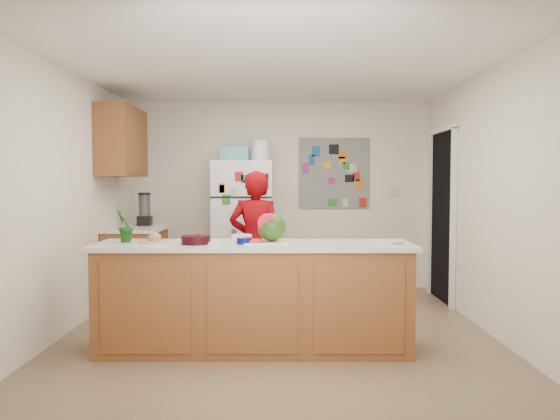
{
  "coord_description": "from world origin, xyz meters",
  "views": [
    {
      "loc": [
        0.01,
        -5.09,
        1.44
      ],
      "look_at": [
        0.02,
        0.2,
        1.16
      ],
      "focal_mm": 35.0,
      "sensor_mm": 36.0,
      "label": 1
    }
  ],
  "objects_px": {
    "person": "(255,244)",
    "watermelon": "(272,227)",
    "refrigerator": "(243,228)",
    "cherry_bowl": "(196,240)"
  },
  "relations": [
    {
      "from": "refrigerator",
      "to": "watermelon",
      "type": "height_order",
      "value": "refrigerator"
    },
    {
      "from": "person",
      "to": "cherry_bowl",
      "type": "relative_size",
      "value": 6.44
    },
    {
      "from": "refrigerator",
      "to": "person",
      "type": "height_order",
      "value": "refrigerator"
    },
    {
      "from": "person",
      "to": "cherry_bowl",
      "type": "height_order",
      "value": "person"
    },
    {
      "from": "person",
      "to": "watermelon",
      "type": "relative_size",
      "value": 6.54
    },
    {
      "from": "refrigerator",
      "to": "watermelon",
      "type": "xyz_separation_m",
      "value": [
        0.4,
        -2.35,
        0.2
      ]
    },
    {
      "from": "refrigerator",
      "to": "cherry_bowl",
      "type": "bearing_deg",
      "value": -95.37
    },
    {
      "from": "refrigerator",
      "to": "cherry_bowl",
      "type": "height_order",
      "value": "refrigerator"
    },
    {
      "from": "refrigerator",
      "to": "cherry_bowl",
      "type": "relative_size",
      "value": 7.03
    },
    {
      "from": "person",
      "to": "watermelon",
      "type": "distance_m",
      "value": 1.22
    }
  ]
}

